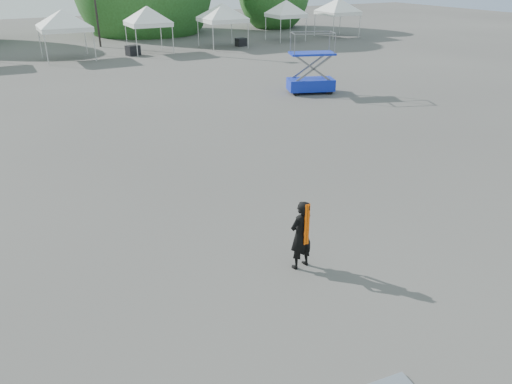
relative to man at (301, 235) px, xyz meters
name	(u,v)px	position (x,y,z in m)	size (l,w,h in m)	color
ground	(255,215)	(0.29, 2.67, -0.80)	(120.00, 120.00, 0.00)	#474442
tent_e	(62,13)	(0.05, 29.82, 2.26)	(4.67, 4.67, 3.88)	silver
tent_f	(147,10)	(5.95, 29.91, 2.26)	(4.14, 4.14, 3.88)	silver
tent_g	(222,7)	(11.92, 29.81, 2.26)	(4.51, 4.51, 3.88)	silver
tent_h	(286,3)	(18.29, 30.68, 2.26)	(3.86, 3.86, 3.88)	silver
tent_extra_8	(338,1)	(23.68, 30.58, 2.26)	(4.36, 4.36, 3.88)	silver
man	(301,235)	(0.00, 0.00, 0.00)	(0.63, 0.47, 1.59)	black
scissor_lift	(312,63)	(9.36, 13.51, 0.72)	(2.59, 1.88, 3.01)	#0E1EB6
crate_mid	(133,50)	(4.47, 29.31, -0.44)	(0.91, 0.71, 0.71)	black
crate_east	(241,42)	(13.44, 29.65, -0.48)	(0.80, 0.63, 0.63)	black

